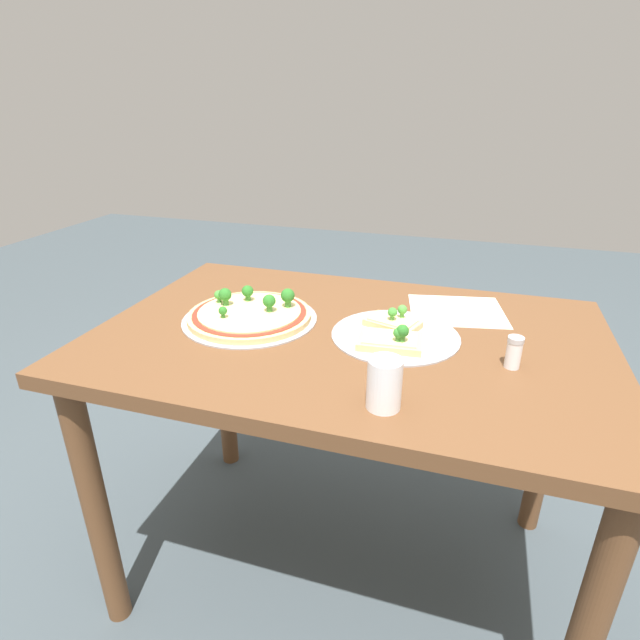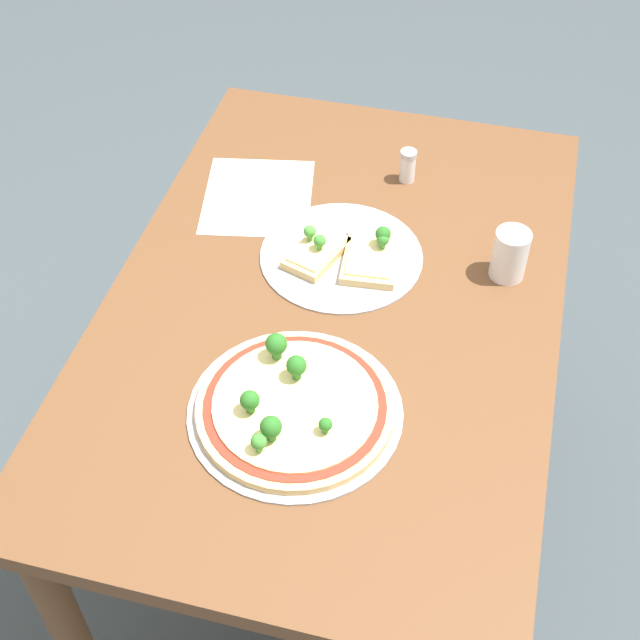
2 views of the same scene
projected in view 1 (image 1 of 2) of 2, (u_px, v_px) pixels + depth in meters
ground_plane at (343, 563)px, 1.51m from camera, size 8.00×8.00×0.00m
dining_table at (348, 372)px, 1.24m from camera, size 1.20×0.79×0.77m
pizza_tray_whole at (250, 314)px, 1.26m from camera, size 0.34×0.34×0.07m
pizza_tray_slice at (393, 333)px, 1.16m from camera, size 0.30×0.30×0.06m
drinking_cup at (384, 384)px, 0.89m from camera, size 0.06×0.06×0.10m
condiment_shaker at (514, 352)px, 1.02m from camera, size 0.03×0.03×0.07m
paper_menu at (457, 311)px, 1.31m from camera, size 0.28×0.25×0.00m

